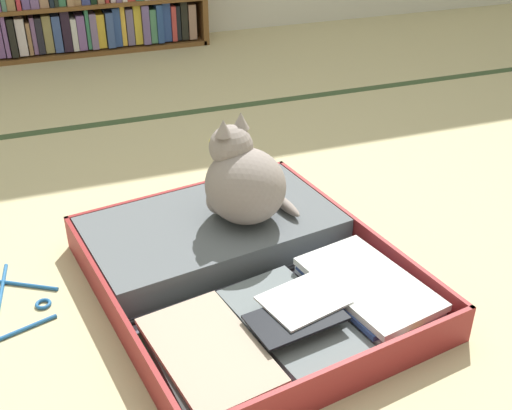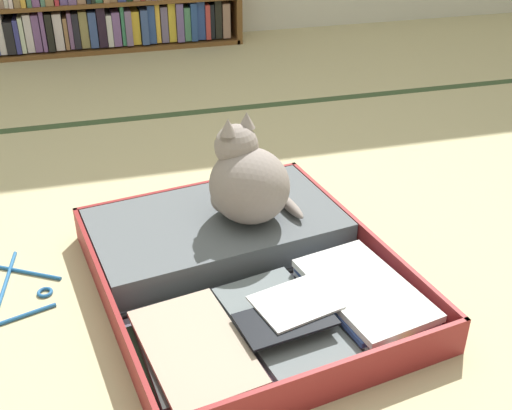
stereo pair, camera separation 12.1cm
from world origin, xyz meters
TOP-DOWN VIEW (x-y plane):
  - ground_plane at (0.00, 0.00)m, footprint 10.00×10.00m
  - tatami_border at (0.00, 1.23)m, footprint 4.80×0.05m
  - open_suitcase at (-0.02, 0.06)m, footprint 0.85×0.96m
  - black_cat at (0.03, 0.19)m, footprint 0.30×0.30m
  - clothes_hanger at (-0.60, 0.12)m, footprint 0.22×0.39m

SIDE VIEW (x-z plane):
  - ground_plane at x=0.00m, z-range 0.00..0.00m
  - tatami_border at x=0.00m, z-range 0.00..0.00m
  - clothes_hanger at x=-0.60m, z-range 0.00..0.01m
  - open_suitcase at x=-0.02m, z-range -0.01..0.09m
  - black_cat at x=0.03m, z-range 0.07..0.36m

